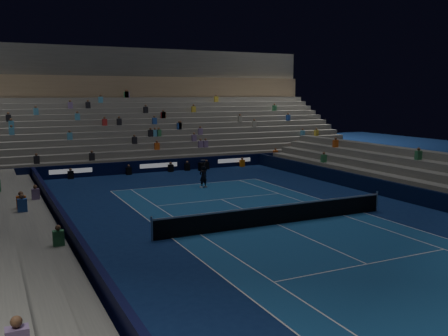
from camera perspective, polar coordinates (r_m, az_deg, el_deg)
name	(u,v)px	position (r m, az deg, el deg)	size (l,w,h in m)	color
ground	(277,224)	(24.55, 6.15, -6.51)	(90.00, 90.00, 0.00)	navy
court_surface	(277,224)	(24.55, 6.15, -6.50)	(10.97, 23.77, 0.01)	#184C86
sponsor_barrier_far	(158,166)	(41.01, -7.63, 0.27)	(44.00, 0.25, 1.00)	black
sponsor_barrier_east	(421,197)	(30.59, 21.80, -3.11)	(0.25, 37.00, 1.00)	black
sponsor_barrier_west	(74,240)	(21.12, -17.01, -7.94)	(0.25, 37.00, 1.00)	#080A33
grandstand_main	(128,125)	(49.70, -11.11, 4.96)	(44.00, 15.20, 11.20)	slate
tennis_net	(277,214)	(24.43, 6.17, -5.36)	(12.90, 0.10, 1.10)	#B2B2B7
tennis_player	(203,177)	(33.71, -2.41, -1.00)	(0.56, 0.37, 1.53)	black
broadcast_camera	(202,167)	(41.17, -2.52, 0.15)	(0.56, 0.99, 0.67)	black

